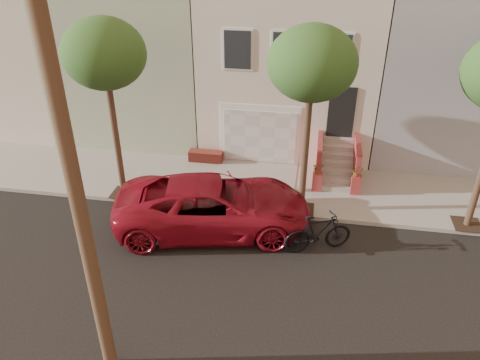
# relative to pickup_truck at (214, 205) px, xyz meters

# --- Properties ---
(ground) EXTENTS (90.00, 90.00, 0.00)m
(ground) POSITION_rel_pickup_truck_xyz_m (1.81, -2.56, -0.88)
(ground) COLOR black
(ground) RESTS_ON ground
(sidewalk) EXTENTS (40.00, 3.70, 0.15)m
(sidewalk) POSITION_rel_pickup_truck_xyz_m (1.81, 2.79, -0.80)
(sidewalk) COLOR gray
(sidewalk) RESTS_ON ground
(house_row) EXTENTS (33.10, 11.70, 7.00)m
(house_row) POSITION_rel_pickup_truck_xyz_m (1.81, 8.63, 2.77)
(house_row) COLOR beige
(house_row) RESTS_ON sidewalk
(tree_left) EXTENTS (2.70, 2.57, 6.30)m
(tree_left) POSITION_rel_pickup_truck_xyz_m (-3.69, 1.34, 4.38)
(tree_left) COLOR #2D2116
(tree_left) RESTS_ON sidewalk
(tree_mid) EXTENTS (2.70, 2.57, 6.30)m
(tree_mid) POSITION_rel_pickup_truck_xyz_m (2.81, 1.34, 4.38)
(tree_mid) COLOR #2D2116
(tree_mid) RESTS_ON sidewalk
(pickup_truck) EXTENTS (6.78, 4.11, 1.76)m
(pickup_truck) POSITION_rel_pickup_truck_xyz_m (0.00, 0.00, 0.00)
(pickup_truck) COLOR maroon
(pickup_truck) RESTS_ON ground
(motorcycle) EXTENTS (2.22, 1.38, 1.29)m
(motorcycle) POSITION_rel_pickup_truck_xyz_m (3.42, -0.64, -0.23)
(motorcycle) COLOR black
(motorcycle) RESTS_ON ground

